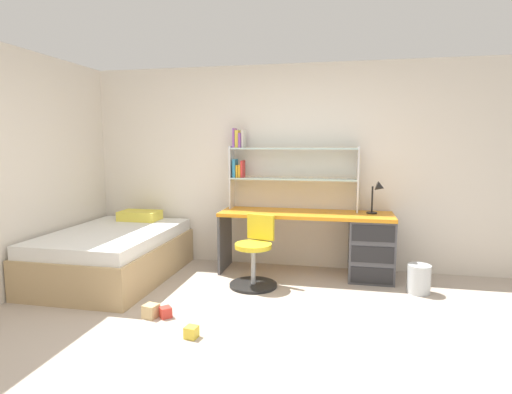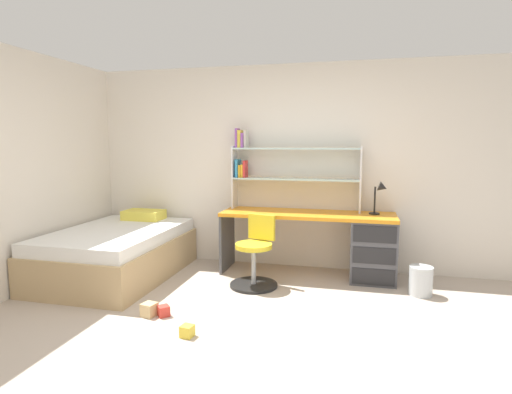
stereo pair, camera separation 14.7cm
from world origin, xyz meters
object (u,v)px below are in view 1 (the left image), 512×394
at_px(desk_lamp, 378,192).
at_px(toy_block_red_1, 166,312).
at_px(swivel_chair, 255,259).
at_px(waste_bin, 419,279).
at_px(desk, 352,242).
at_px(toy_block_yellow_0, 191,332).
at_px(bed_platform, 114,254).
at_px(toy_block_natural_2, 151,311).
at_px(bookshelf_hutch, 279,164).

relative_size(desk_lamp, toy_block_red_1, 4.03).
xyz_separation_m(swivel_chair, waste_bin, (1.72, 0.13, -0.15)).
height_order(desk, toy_block_red_1, desk).
bearing_deg(toy_block_red_1, toy_block_yellow_0, -41.46).
height_order(desk_lamp, bed_platform, desk_lamp).
bearing_deg(swivel_chair, desk, 26.86).
xyz_separation_m(desk_lamp, waste_bin, (0.41, -0.44, -0.85)).
distance_m(swivel_chair, toy_block_yellow_0, 1.36).
xyz_separation_m(bed_platform, waste_bin, (3.37, 0.21, -0.13)).
bearing_deg(desk, toy_block_yellow_0, -124.70).
xyz_separation_m(bed_platform, toy_block_natural_2, (0.91, -0.95, -0.22)).
distance_m(desk_lamp, toy_block_red_1, 2.66).
height_order(toy_block_red_1, toy_block_natural_2, toy_block_natural_2).
bearing_deg(bed_platform, swivel_chair, 2.55).
distance_m(bookshelf_hutch, swivel_chair, 1.23).
relative_size(bed_platform, waste_bin, 6.09).
relative_size(toy_block_red_1, toy_block_natural_2, 0.80).
distance_m(desk, desk_lamp, 0.64).
bearing_deg(waste_bin, toy_block_natural_2, -154.90).
bearing_deg(toy_block_natural_2, toy_block_yellow_0, -30.95).
xyz_separation_m(waste_bin, toy_block_natural_2, (-2.46, -1.15, -0.09)).
relative_size(bookshelf_hutch, swivel_chair, 2.03).
bearing_deg(toy_block_yellow_0, swivel_chair, 79.85).
bearing_deg(toy_block_red_1, waste_bin, 25.75).
distance_m(desk, swivel_chair, 1.17).
relative_size(bed_platform, toy_block_yellow_0, 19.07).
bearing_deg(desk, bookshelf_hutch, 168.49).
bearing_deg(desk, toy_block_natural_2, -138.93).
xyz_separation_m(desk, bed_platform, (-2.69, -0.60, -0.14)).
height_order(bookshelf_hutch, swivel_chair, bookshelf_hutch).
bearing_deg(bookshelf_hutch, toy_block_red_1, -113.93).
relative_size(swivel_chair, waste_bin, 2.56).
bearing_deg(toy_block_yellow_0, toy_block_natural_2, 149.05).
relative_size(bookshelf_hutch, desk_lamp, 4.07).
bearing_deg(bookshelf_hutch, waste_bin, -20.13).
xyz_separation_m(swivel_chair, toy_block_natural_2, (-0.73, -1.02, -0.24)).
height_order(waste_bin, toy_block_red_1, waste_bin).
height_order(swivel_chair, toy_block_natural_2, swivel_chair).
distance_m(waste_bin, toy_block_natural_2, 2.71).
distance_m(desk, waste_bin, 0.83).
height_order(desk_lamp, toy_block_red_1, desk_lamp).
height_order(waste_bin, toy_block_yellow_0, waste_bin).
relative_size(toy_block_yellow_0, toy_block_red_1, 1.01).
xyz_separation_m(desk_lamp, toy_block_yellow_0, (-1.55, -1.89, -0.95)).
relative_size(bookshelf_hutch, waste_bin, 5.20).
distance_m(desk_lamp, bed_platform, 3.12).
bearing_deg(swivel_chair, toy_block_red_1, -121.40).
distance_m(bookshelf_hutch, toy_block_red_1, 2.24).
bearing_deg(swivel_chair, bed_platform, -177.45).
bearing_deg(bookshelf_hutch, bed_platform, -156.48).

